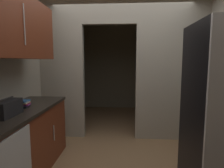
# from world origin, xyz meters

# --- Properties ---
(kitchen_partition) EXTENTS (3.10, 0.12, 2.75)m
(kitchen_partition) POSITION_xyz_m (0.08, 1.27, 1.48)
(kitchen_partition) COLOR #ADA899
(kitchen_partition) RESTS_ON ground
(adjoining_room_shell) EXTENTS (3.10, 2.47, 2.75)m
(adjoining_room_shell) POSITION_xyz_m (0.00, 2.95, 1.38)
(adjoining_room_shell) COLOR gray
(adjoining_room_shell) RESTS_ON ground
(lower_cabinet_run) EXTENTS (0.62, 1.91, 0.89)m
(lower_cabinet_run) POSITION_xyz_m (-1.24, -0.19, 0.44)
(lower_cabinet_run) COLOR maroon
(lower_cabinet_run) RESTS_ON ground
(upper_cabinet_counterside) EXTENTS (0.36, 1.72, 0.75)m
(upper_cabinet_counterside) POSITION_xyz_m (-1.24, -0.19, 1.89)
(upper_cabinet_counterside) COLOR maroon
(boombox) EXTENTS (0.19, 0.36, 0.20)m
(boombox) POSITION_xyz_m (-1.21, -0.37, 0.97)
(boombox) COLOR black
(boombox) RESTS_ON lower_cabinet_run
(book_stack) EXTENTS (0.15, 0.16, 0.09)m
(book_stack) POSITION_xyz_m (-1.23, 0.02, 0.94)
(book_stack) COLOR black
(book_stack) RESTS_ON lower_cabinet_run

